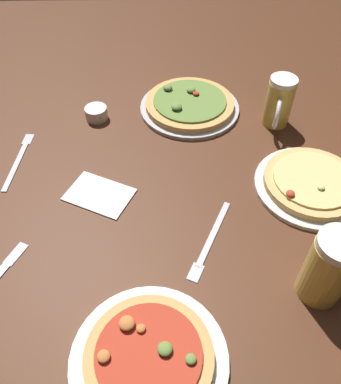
# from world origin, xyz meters

# --- Properties ---
(ground_plane) EXTENTS (2.40, 2.40, 0.03)m
(ground_plane) POSITION_xyz_m (0.00, 0.00, -0.01)
(ground_plane) COLOR #4C2816
(pizza_plate_near) EXTENTS (0.29, 0.29, 0.05)m
(pizza_plate_near) POSITION_xyz_m (-0.05, -0.39, 0.02)
(pizza_plate_near) COLOR silver
(pizza_plate_near) RESTS_ON ground_plane
(pizza_plate_far) EXTENTS (0.30, 0.30, 0.05)m
(pizza_plate_far) POSITION_xyz_m (0.07, 0.36, 0.02)
(pizza_plate_far) COLOR #B2B2B7
(pizza_plate_far) RESTS_ON ground_plane
(pizza_plate_side) EXTENTS (0.28, 0.28, 0.05)m
(pizza_plate_side) POSITION_xyz_m (0.35, 0.02, 0.02)
(pizza_plate_side) COLOR silver
(pizza_plate_side) RESTS_ON ground_plane
(beer_mug_dark) EXTENTS (0.14, 0.10, 0.17)m
(beer_mug_dark) POSITION_xyz_m (0.30, -0.26, 0.08)
(beer_mug_dark) COLOR gold
(beer_mug_dark) RESTS_ON ground_plane
(beer_mug_amber) EXTENTS (0.08, 0.13, 0.15)m
(beer_mug_amber) POSITION_xyz_m (0.32, 0.29, 0.07)
(beer_mug_amber) COLOR gold
(beer_mug_amber) RESTS_ON ground_plane
(ramekin_sauce) EXTENTS (0.07, 0.07, 0.04)m
(ramekin_sauce) POSITION_xyz_m (-0.22, 0.33, 0.02)
(ramekin_sauce) COLOR silver
(ramekin_sauce) RESTS_ON ground_plane
(napkin_folded) EXTENTS (0.19, 0.16, 0.01)m
(napkin_folded) POSITION_xyz_m (-0.18, 0.01, 0.00)
(napkin_folded) COLOR white
(napkin_folded) RESTS_ON ground_plane
(fork_left) EXTENTS (0.04, 0.23, 0.01)m
(fork_left) POSITION_xyz_m (-0.41, 0.14, 0.00)
(fork_left) COLOR silver
(fork_left) RESTS_ON ground_plane
(fork_spare) EXTENTS (0.12, 0.22, 0.01)m
(fork_spare) POSITION_xyz_m (0.09, -0.13, 0.00)
(fork_spare) COLOR silver
(fork_spare) RESTS_ON ground_plane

